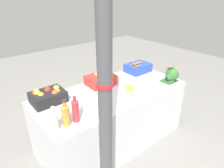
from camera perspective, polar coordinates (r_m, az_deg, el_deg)
The scene contains 12 objects.
ground_plane at distance 2.96m, azimuth 0.00°, elevation -15.54°, with size 10.00×10.00×0.00m, color gray.
market_table at distance 2.72m, azimuth 0.00°, elevation -9.35°, with size 1.93×0.88×0.78m, color silver.
support_pole at distance 1.49m, azimuth -1.98°, elevation -4.38°, with size 0.12×0.12×2.40m.
apple_crate at distance 2.36m, azimuth -17.87°, elevation -3.30°, with size 0.37×0.28×0.16m.
orange_crate at distance 2.68m, azimuth -3.22°, elevation 1.49°, with size 0.37×0.28×0.17m.
carrot_crate at distance 3.11m, azimuth 7.41°, elevation 4.67°, with size 0.37×0.28×0.16m.
broccoli_pile at distance 2.88m, azimuth 16.79°, elevation 2.60°, with size 0.25×0.21×0.19m.
juice_bottle_cloudy at distance 1.88m, azimuth -16.10°, elevation -10.00°, with size 0.07×0.07×0.24m.
juice_bottle_amber at distance 1.91m, azimuth -13.08°, elevation -8.52°, with size 0.08×0.08×0.27m.
juice_bottle_ruby at distance 1.94m, azimuth -10.38°, elevation -7.23°, with size 0.07×0.07×0.30m.
pickle_jar at distance 2.34m, azimuth 5.06°, elevation -2.45°, with size 0.10×0.10×0.14m.
sparrow_bird at distance 2.82m, azimuth 16.20°, elevation 4.79°, with size 0.12×0.09×0.05m.
Camera 1 is at (-1.41, -1.72, 1.94)m, focal length 32.00 mm.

